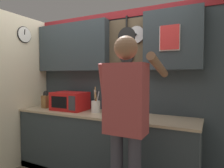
# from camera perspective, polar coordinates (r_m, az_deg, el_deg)

# --- Properties ---
(base_cabinet_counter) EXTENTS (2.55, 0.59, 0.88)m
(base_cabinet_counter) POSITION_cam_1_polar(r_m,az_deg,el_deg) (2.87, -3.25, -17.07)
(base_cabinet_counter) COLOR #2D383D
(base_cabinet_counter) RESTS_ON ground_plane
(back_wall_unit) EXTENTS (3.12, 0.23, 2.31)m
(back_wall_unit) POSITION_cam_1_polar(r_m,az_deg,el_deg) (2.94, -1.17, 3.96)
(back_wall_unit) COLOR #2D383D
(back_wall_unit) RESTS_ON ground_plane
(side_wall) EXTENTS (0.07, 1.60, 2.31)m
(side_wall) POSITION_cam_1_polar(r_m,az_deg,el_deg) (3.29, -27.12, -1.80)
(side_wall) COLOR beige
(side_wall) RESTS_ON ground_plane
(microwave) EXTENTS (0.50, 0.36, 0.27)m
(microwave) POSITION_cam_1_polar(r_m,az_deg,el_deg) (3.05, -11.94, -4.77)
(microwave) COLOR red
(microwave) RESTS_ON base_cabinet_counter
(knife_block) EXTENTS (0.13, 0.16, 0.28)m
(knife_block) POSITION_cam_1_polar(r_m,az_deg,el_deg) (3.36, -18.05, -4.69)
(knife_block) COLOR brown
(knife_block) RESTS_ON base_cabinet_counter
(utensil_crock) EXTENTS (0.12, 0.12, 0.36)m
(utensil_crock) POSITION_cam_1_polar(r_m,az_deg,el_deg) (2.80, -4.68, -6.18)
(utensil_crock) COLOR white
(utensil_crock) RESTS_ON base_cabinet_counter
(person) EXTENTS (0.54, 0.68, 1.76)m
(person) POSITION_cam_1_polar(r_m,az_deg,el_deg) (1.87, 4.07, -8.21)
(person) COLOR #383842
(person) RESTS_ON ground_plane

